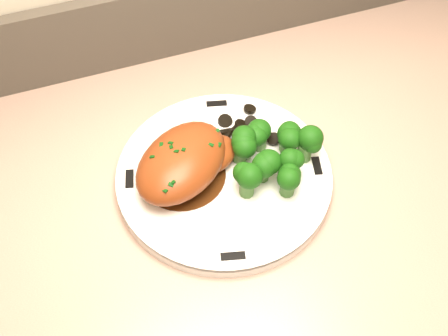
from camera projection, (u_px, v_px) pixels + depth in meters
name	position (u px, v px, depth m)	size (l,w,h in m)	color
plate	(224.00, 177.00, 0.71)	(0.27, 0.27, 0.02)	white
rim_accent_0	(217.00, 104.00, 0.78)	(0.03, 0.01, 0.00)	black
rim_accent_1	(130.00, 179.00, 0.70)	(0.03, 0.01, 0.00)	black
rim_accent_2	(233.00, 256.00, 0.64)	(0.03, 0.01, 0.00)	black
rim_accent_3	(317.00, 166.00, 0.71)	(0.03, 0.01, 0.00)	black
gravy_pool	(183.00, 175.00, 0.70)	(0.11, 0.11, 0.00)	#3F1F0B
chicken_breast	(185.00, 161.00, 0.69)	(0.17, 0.16, 0.05)	#98411A
mushroom_pile	(232.00, 136.00, 0.74)	(0.10, 0.07, 0.03)	black
broccoli_florets	(273.00, 157.00, 0.69)	(0.12, 0.11, 0.04)	#42712F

